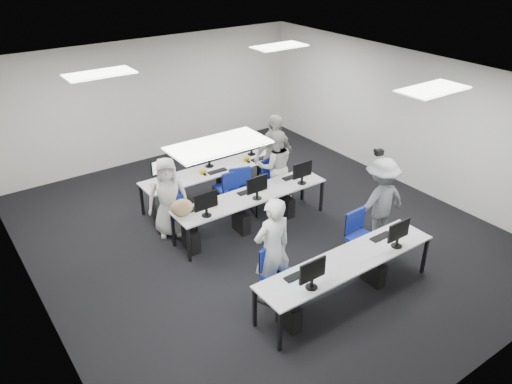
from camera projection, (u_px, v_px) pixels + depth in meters
room at (258, 162)px, 9.05m from camera, size 9.00×9.02×3.00m
ceiling_panels at (258, 81)px, 8.35m from camera, size 5.20×4.60×0.02m
desk_front at (348, 262)px, 7.70m from camera, size 3.20×0.70×0.73m
desk_mid at (252, 197)px, 9.58m from camera, size 3.20×0.70×0.73m
desk_back at (214, 171)px, 10.59m from camera, size 3.20×0.70×0.73m
equipment_front at (338, 284)px, 7.74m from camera, size 2.51×0.41×1.19m
equipment_mid at (244, 215)px, 9.62m from camera, size 2.91×0.41×1.19m
equipment_back at (222, 182)px, 10.85m from camera, size 2.91×0.41×1.19m
chair_0 at (278, 284)px, 7.82m from camera, size 0.63×0.66×0.97m
chair_1 at (361, 248)px, 8.71m from camera, size 0.50×0.54×0.97m
chair_2 at (181, 221)px, 9.56m from camera, size 0.55×0.57×0.87m
chair_3 at (243, 201)px, 10.23m from camera, size 0.60×0.63×0.96m
chair_4 at (275, 189)px, 10.72m from camera, size 0.53×0.56×0.94m
chair_5 at (175, 217)px, 9.75m from camera, size 0.53×0.55×0.82m
chair_6 at (227, 196)px, 10.46m from camera, size 0.46×0.50×0.91m
chair_7 at (273, 184)px, 10.93m from camera, size 0.51×0.54×0.91m
handbag at (182, 208)px, 8.79m from camera, size 0.45×0.35×0.32m
student_0 at (272, 250)px, 7.64m from camera, size 0.67×0.46×1.78m
student_1 at (275, 166)px, 10.53m from camera, size 0.95×0.86×1.59m
student_2 at (168, 197)px, 9.35m from camera, size 0.91×0.77×1.58m
student_3 at (274, 156)px, 10.74m from camera, size 1.12×0.58×1.83m
photographer at (380, 201)px, 9.09m from camera, size 1.16×0.76×1.69m
dslr_camera at (379, 153)px, 8.81m from camera, size 0.16×0.20×0.10m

